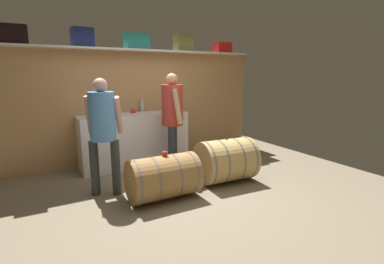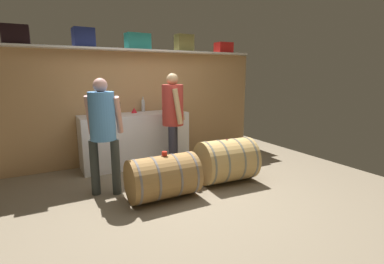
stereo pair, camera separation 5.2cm
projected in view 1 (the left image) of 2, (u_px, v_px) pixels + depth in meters
ground_plane at (172, 184)px, 4.42m from camera, size 6.33×7.31×0.02m
back_wall_panel at (137, 107)px, 5.53m from camera, size 5.13×0.10×2.06m
high_shelf_board at (138, 50)px, 5.19m from camera, size 4.72×0.40×0.03m
toolcase_black at (14, 35)px, 4.25m from camera, size 0.37×0.30×0.28m
toolcase_navy at (82, 38)px, 4.71m from camera, size 0.34×0.30×0.31m
toolcase_teal at (137, 41)px, 5.16m from camera, size 0.45×0.26×0.28m
toolcase_olive at (183, 43)px, 5.60m from camera, size 0.35×0.23×0.32m
toolcase_red at (222, 48)px, 6.06m from camera, size 0.34×0.28×0.21m
work_cabinet at (135, 140)px, 5.25m from camera, size 1.92×0.58×0.95m
wine_bottle_clear at (142, 105)px, 5.43m from camera, size 0.07×0.07×0.28m
wine_bottle_green at (176, 105)px, 5.41m from camera, size 0.07×0.07×0.29m
wine_bottle_dark at (117, 108)px, 4.83m from camera, size 0.08×0.08×0.33m
wine_glass at (164, 106)px, 5.52m from camera, size 0.07×0.07×0.14m
red_funnel at (133, 110)px, 5.27m from camera, size 0.11×0.11×0.10m
wine_barrel_near at (163, 177)px, 3.86m from camera, size 0.93×0.60×0.60m
wine_barrel_far at (226, 160)px, 4.48m from camera, size 0.90×0.72×0.68m
tasting_cup at (165, 154)px, 3.81m from camera, size 0.07×0.07×0.05m
winemaker_pouring at (103, 125)px, 3.84m from camera, size 0.53×0.45×1.61m
visitor_tasting at (173, 113)px, 4.79m from camera, size 0.46×0.51×1.67m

